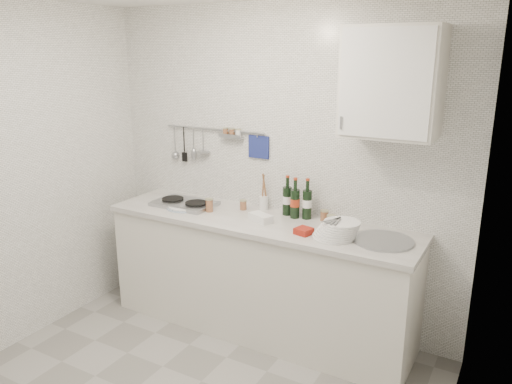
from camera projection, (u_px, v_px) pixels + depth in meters
back_wall at (277, 168)px, 3.93m from camera, size 3.00×0.02×2.50m
wall_right at (447, 277)px, 2.04m from camera, size 0.02×2.80×2.50m
counter at (259, 278)px, 3.90m from camera, size 2.44×0.64×0.96m
wall_rail at (212, 141)px, 4.13m from camera, size 0.98×0.09×0.34m
wall_cabinet at (392, 82)px, 3.16m from camera, size 0.60×0.38×0.70m
plate_stack_hob at (185, 206)px, 4.03m from camera, size 0.30×0.29×0.03m
plate_stack_sink at (337, 230)px, 3.37m from camera, size 0.32×0.30×0.12m
wine_bottles at (296, 197)px, 3.77m from camera, size 0.24×0.11×0.31m
butter_dish at (261, 218)px, 3.70m from camera, size 0.21×0.16×0.06m
strawberry_punnet at (304, 231)px, 3.45m from camera, size 0.13×0.13×0.04m
utensil_crock at (264, 201)px, 3.97m from camera, size 0.07×0.07×0.30m
jar_a at (243, 205)px, 3.97m from camera, size 0.06×0.06×0.08m
jar_b at (324, 215)px, 3.72m from camera, size 0.06×0.06×0.08m
jar_c at (331, 220)px, 3.61m from camera, size 0.07×0.07×0.08m
jar_d at (209, 205)px, 3.92m from camera, size 0.06×0.06×0.11m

